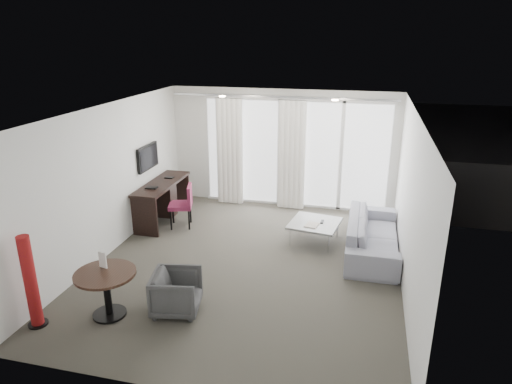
% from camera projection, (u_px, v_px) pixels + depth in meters
% --- Properties ---
extents(floor, '(5.00, 6.00, 0.00)m').
position_uv_depth(floor, '(248.00, 264.00, 7.74)').
color(floor, '#423E36').
rests_on(floor, ground).
extents(ceiling, '(5.00, 6.00, 0.00)m').
position_uv_depth(ceiling, '(247.00, 111.00, 6.89)').
color(ceiling, white).
rests_on(ceiling, ground).
extents(wall_left, '(0.00, 6.00, 2.60)m').
position_uv_depth(wall_left, '(107.00, 181.00, 7.88)').
color(wall_left, silver).
rests_on(wall_left, ground).
extents(wall_right, '(0.00, 6.00, 2.60)m').
position_uv_depth(wall_right, '(410.00, 206.00, 6.75)').
color(wall_right, silver).
rests_on(wall_right, ground).
extents(wall_front, '(5.00, 0.00, 2.60)m').
position_uv_depth(wall_front, '(170.00, 288.00, 4.56)').
color(wall_front, silver).
rests_on(wall_front, ground).
extents(window_panel, '(4.00, 0.02, 2.38)m').
position_uv_depth(window_panel, '(295.00, 154.00, 10.02)').
color(window_panel, white).
rests_on(window_panel, ground).
extents(window_frame, '(4.10, 0.06, 2.44)m').
position_uv_depth(window_frame, '(295.00, 154.00, 10.00)').
color(window_frame, white).
rests_on(window_frame, ground).
extents(curtain_left, '(0.60, 0.20, 2.38)m').
position_uv_depth(curtain_left, '(230.00, 152.00, 10.19)').
color(curtain_left, white).
rests_on(curtain_left, ground).
extents(curtain_right, '(0.60, 0.20, 2.38)m').
position_uv_depth(curtain_right, '(292.00, 156.00, 9.88)').
color(curtain_right, white).
rests_on(curtain_right, ground).
extents(curtain_track, '(4.80, 0.04, 0.04)m').
position_uv_depth(curtain_track, '(281.00, 97.00, 9.52)').
color(curtain_track, '#B2B2B7').
rests_on(curtain_track, ceiling).
extents(downlight_a, '(0.12, 0.12, 0.02)m').
position_uv_depth(downlight_a, '(222.00, 96.00, 8.56)').
color(downlight_a, '#FFE0B2').
rests_on(downlight_a, ceiling).
extents(downlight_b, '(0.12, 0.12, 0.02)m').
position_uv_depth(downlight_b, '(335.00, 100.00, 8.09)').
color(downlight_b, '#FFE0B2').
rests_on(downlight_b, ceiling).
extents(desk, '(0.55, 1.75, 0.82)m').
position_uv_depth(desk, '(163.00, 202.00, 9.45)').
color(desk, black).
rests_on(desk, floor).
extents(tv, '(0.05, 0.80, 0.50)m').
position_uv_depth(tv, '(148.00, 157.00, 9.18)').
color(tv, black).
rests_on(tv, wall_left).
extents(desk_chair, '(0.58, 0.56, 0.87)m').
position_uv_depth(desk_chair, '(180.00, 206.00, 9.14)').
color(desk_chair, maroon).
rests_on(desk_chair, floor).
extents(round_table, '(0.92, 0.92, 0.66)m').
position_uv_depth(round_table, '(107.00, 294.00, 6.25)').
color(round_table, black).
rests_on(round_table, floor).
extents(menu_card, '(0.13, 0.05, 0.23)m').
position_uv_depth(menu_card, '(103.00, 264.00, 6.26)').
color(menu_card, white).
rests_on(menu_card, round_table).
extents(red_lamp, '(0.30, 0.30, 1.30)m').
position_uv_depth(red_lamp, '(30.00, 282.00, 5.94)').
color(red_lamp, maroon).
rests_on(red_lamp, floor).
extents(tub_armchair, '(0.76, 0.75, 0.60)m').
position_uv_depth(tub_armchair, '(177.00, 292.00, 6.36)').
color(tub_armchair, '#373839').
rests_on(tub_armchair, floor).
extents(coffee_table, '(0.99, 0.99, 0.39)m').
position_uv_depth(coffee_table, '(314.00, 232.00, 8.53)').
color(coffee_table, gray).
rests_on(coffee_table, floor).
extents(remote, '(0.05, 0.15, 0.02)m').
position_uv_depth(remote, '(322.00, 224.00, 8.49)').
color(remote, black).
rests_on(remote, coffee_table).
extents(magazine, '(0.27, 0.32, 0.02)m').
position_uv_depth(magazine, '(312.00, 227.00, 8.34)').
color(magazine, gray).
rests_on(magazine, coffee_table).
extents(sofa, '(0.88, 2.25, 0.66)m').
position_uv_depth(sofa, '(373.00, 235.00, 8.09)').
color(sofa, gray).
rests_on(sofa, floor).
extents(terrace_slab, '(5.60, 3.00, 0.12)m').
position_uv_depth(terrace_slab, '(303.00, 187.00, 11.82)').
color(terrace_slab, '#4D4D50').
rests_on(terrace_slab, ground).
extents(rattan_chair_a, '(0.79, 0.79, 0.88)m').
position_uv_depth(rattan_chair_a, '(327.00, 171.00, 11.47)').
color(rattan_chair_a, brown).
rests_on(rattan_chair_a, terrace_slab).
extents(rattan_chair_b, '(0.68, 0.68, 0.79)m').
position_uv_depth(rattan_chair_b, '(354.00, 170.00, 11.72)').
color(rattan_chair_b, brown).
rests_on(rattan_chair_b, terrace_slab).
extents(rattan_table, '(0.70, 0.70, 0.53)m').
position_uv_depth(rattan_table, '(362.00, 178.00, 11.47)').
color(rattan_table, brown).
rests_on(rattan_table, terrace_slab).
extents(balustrade, '(5.50, 0.06, 1.05)m').
position_uv_depth(balustrade, '(311.00, 152.00, 12.97)').
color(balustrade, '#B2B2B7').
rests_on(balustrade, terrace_slab).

